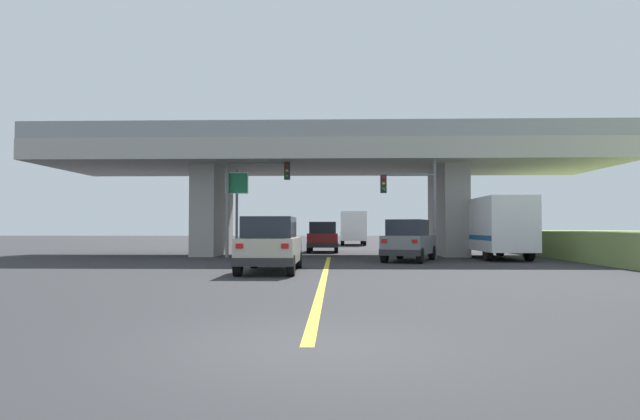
% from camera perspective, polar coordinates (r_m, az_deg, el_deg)
% --- Properties ---
extents(ground, '(160.00, 160.00, 0.00)m').
position_cam_1_polar(ground, '(33.21, 0.99, -4.66)').
color(ground, '#2B2B2D').
extents(overpass_bridge, '(33.17, 9.58, 7.26)m').
position_cam_1_polar(overpass_bridge, '(33.36, 0.99, 4.36)').
color(overpass_bridge, '#A8A59E').
rests_on(overpass_bridge, ground).
extents(lane_divider_stripe, '(0.20, 23.10, 0.01)m').
position_cam_1_polar(lane_divider_stripe, '(19.12, 0.48, -6.72)').
color(lane_divider_stripe, yellow).
rests_on(lane_divider_stripe, ground).
extents(suv_lead, '(2.05, 4.84, 2.02)m').
position_cam_1_polar(suv_lead, '(20.35, -5.15, -3.56)').
color(suv_lead, '#B7B29E').
rests_on(suv_lead, ground).
extents(suv_crossing, '(3.23, 4.80, 2.02)m').
position_cam_1_polar(suv_crossing, '(27.12, 9.17, -3.13)').
color(suv_crossing, slate).
rests_on(suv_crossing, ground).
extents(box_truck, '(2.33, 7.10, 3.17)m').
position_cam_1_polar(box_truck, '(30.35, 17.80, -1.70)').
color(box_truck, navy).
rests_on(box_truck, ground).
extents(sedan_oncoming, '(2.03, 4.38, 2.02)m').
position_cam_1_polar(sedan_oncoming, '(37.14, 0.32, -2.80)').
color(sedan_oncoming, maroon).
rests_on(sedan_oncoming, ground).
extents(traffic_signal_nearside, '(2.94, 0.36, 5.24)m').
position_cam_1_polar(traffic_signal_nearside, '(29.39, 9.87, 1.36)').
color(traffic_signal_nearside, slate).
rests_on(traffic_signal_nearside, ground).
extents(traffic_signal_farside, '(3.55, 0.36, 5.85)m').
position_cam_1_polar(traffic_signal_farside, '(30.46, -7.43, 2.19)').
color(traffic_signal_farside, slate).
rests_on(traffic_signal_farside, ground).
extents(highway_sign, '(1.28, 0.17, 4.85)m').
position_cam_1_polar(highway_sign, '(30.82, -8.61, 1.64)').
color(highway_sign, '#56595E').
rests_on(highway_sign, ground).
extents(semi_truck_distant, '(2.33, 6.76, 3.13)m').
position_cam_1_polar(semi_truck_distant, '(52.46, 3.43, -1.85)').
color(semi_truck_distant, red).
rests_on(semi_truck_distant, ground).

